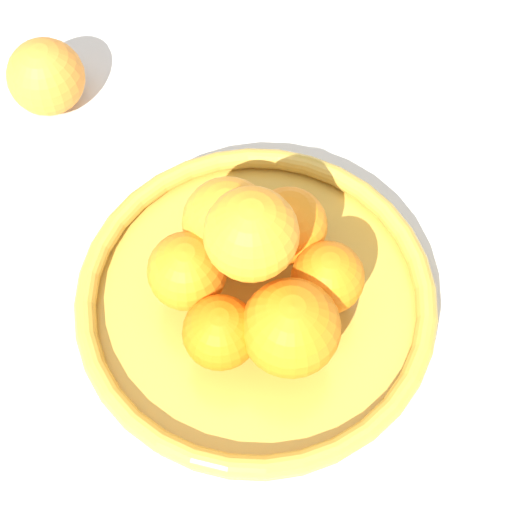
# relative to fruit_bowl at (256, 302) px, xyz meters

# --- Properties ---
(ground_plane) EXTENTS (4.00, 4.00, 0.00)m
(ground_plane) POSITION_rel_fruit_bowl_xyz_m (0.00, 0.00, -0.02)
(ground_plane) COLOR beige
(fruit_bowl) EXTENTS (0.33, 0.33, 0.04)m
(fruit_bowl) POSITION_rel_fruit_bowl_xyz_m (0.00, 0.00, 0.00)
(fruit_bowl) COLOR gold
(fruit_bowl) RESTS_ON ground_plane
(orange_pile) EXTENTS (0.18, 0.19, 0.14)m
(orange_pile) POSITION_rel_fruit_bowl_xyz_m (-0.00, -0.00, 0.07)
(orange_pile) COLOR orange
(orange_pile) RESTS_ON fruit_bowl
(stray_orange) EXTENTS (0.08, 0.08, 0.08)m
(stray_orange) POSITION_rel_fruit_bowl_xyz_m (-0.04, -0.33, 0.02)
(stray_orange) COLOR orange
(stray_orange) RESTS_ON ground_plane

